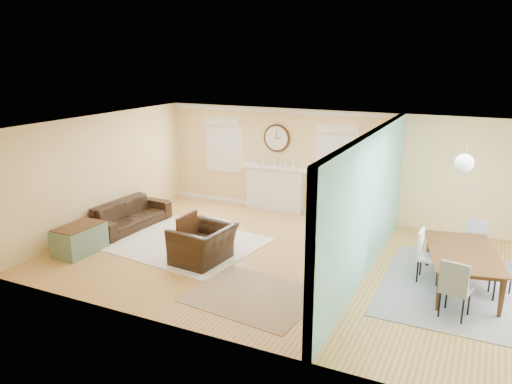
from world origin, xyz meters
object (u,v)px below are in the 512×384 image
(green_chair, at_px, (341,219))
(credenza, at_px, (363,225))
(dining_table, at_px, (463,271))
(sofa, at_px, (129,215))
(eames_chair, at_px, (203,244))

(green_chair, relative_size, credenza, 0.49)
(green_chair, bearing_deg, dining_table, 143.83)
(credenza, bearing_deg, sofa, -165.28)
(green_chair, height_order, credenza, credenza)
(sofa, distance_m, eames_chair, 2.75)
(credenza, xyz_separation_m, dining_table, (2.06, -1.41, -0.06))
(sofa, xyz_separation_m, eames_chair, (2.58, -0.96, 0.05))
(credenza, bearing_deg, eames_chair, -137.60)
(dining_table, bearing_deg, credenza, 43.35)
(eames_chair, xyz_separation_m, dining_table, (4.58, 0.89, -0.02))
(sofa, relative_size, green_chair, 3.01)
(eames_chair, bearing_deg, dining_table, 106.38)
(green_chair, xyz_separation_m, credenza, (0.61, -0.46, 0.08))
(green_chair, bearing_deg, credenza, 142.13)
(green_chair, xyz_separation_m, dining_table, (2.67, -1.87, 0.02))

